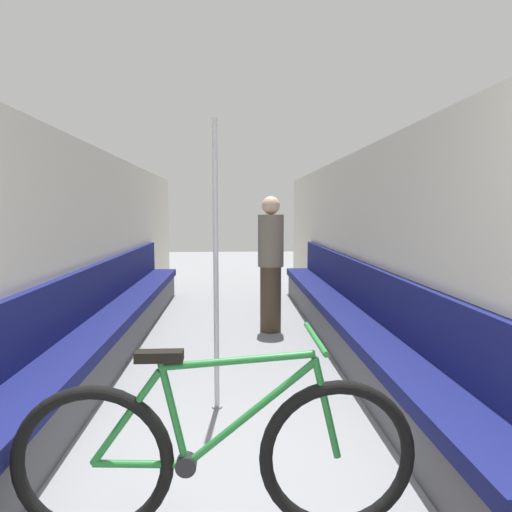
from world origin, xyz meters
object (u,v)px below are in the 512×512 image
bicycle (216,456)px  passenger_standing (271,263)px  bench_seat_row_right (346,320)px  grab_pole_near (216,271)px  bench_seat_row_left (114,323)px

bicycle → passenger_standing: passenger_standing is taller
bench_seat_row_right → passenger_standing: bearing=136.0°
bicycle → grab_pole_near: grab_pole_near is taller
bench_seat_row_left → passenger_standing: 1.86m
bench_seat_row_left → bench_seat_row_right: same height
bench_seat_row_left → grab_pole_near: 1.89m
bench_seat_row_right → bicycle: size_ratio=3.61×
grab_pole_near → passenger_standing: (0.56, 2.08, -0.18)m
bench_seat_row_left → grab_pole_near: (1.08, -1.38, 0.70)m
bench_seat_row_right → grab_pole_near: bearing=-133.1°
bicycle → bench_seat_row_left: bearing=123.2°
bench_seat_row_right → grab_pole_near: grab_pole_near is taller
grab_pole_near → passenger_standing: grab_pole_near is taller
bicycle → passenger_standing: bearing=91.7°
bicycle → grab_pole_near: 1.45m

